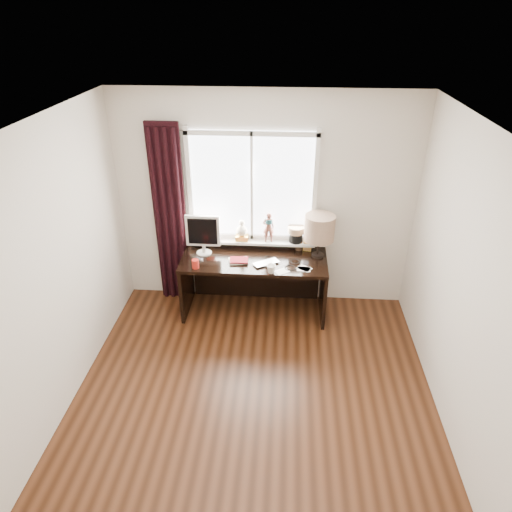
# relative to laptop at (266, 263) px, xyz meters

# --- Properties ---
(floor) EXTENTS (3.50, 4.00, 0.00)m
(floor) POSITION_rel_laptop_xyz_m (-0.05, -1.52, -0.76)
(floor) COLOR #4C2613
(floor) RESTS_ON ground
(ceiling) EXTENTS (3.50, 4.00, 0.00)m
(ceiling) POSITION_rel_laptop_xyz_m (-0.05, -1.52, 1.84)
(ceiling) COLOR white
(ceiling) RESTS_ON wall_back
(wall_back) EXTENTS (3.50, 0.00, 2.60)m
(wall_back) POSITION_rel_laptop_xyz_m (-0.05, 0.48, 0.54)
(wall_back) COLOR beige
(wall_back) RESTS_ON ground
(wall_left) EXTENTS (0.00, 4.00, 2.60)m
(wall_left) POSITION_rel_laptop_xyz_m (-1.80, -1.52, 0.54)
(wall_left) COLOR beige
(wall_left) RESTS_ON ground
(wall_right) EXTENTS (0.00, 4.00, 2.60)m
(wall_right) POSITION_rel_laptop_xyz_m (1.70, -1.52, 0.54)
(wall_right) COLOR beige
(wall_right) RESTS_ON ground
(laptop) EXTENTS (0.35, 0.32, 0.02)m
(laptop) POSITION_rel_laptop_xyz_m (0.00, 0.00, 0.00)
(laptop) COLOR silver
(laptop) RESTS_ON desk
(mug) EXTENTS (0.13, 0.12, 0.10)m
(mug) POSITION_rel_laptop_xyz_m (0.07, -0.19, 0.04)
(mug) COLOR white
(mug) RESTS_ON desk
(red_cup) EXTENTS (0.08, 0.08, 0.10)m
(red_cup) POSITION_rel_laptop_xyz_m (-0.79, -0.15, 0.04)
(red_cup) COLOR #9F1C13
(red_cup) RESTS_ON desk
(window) EXTENTS (1.52, 0.20, 1.40)m
(window) POSITION_rel_laptop_xyz_m (-0.17, 0.43, 0.55)
(window) COLOR white
(window) RESTS_ON ground
(curtain) EXTENTS (0.38, 0.09, 2.25)m
(curtain) POSITION_rel_laptop_xyz_m (-1.18, 0.39, 0.35)
(curtain) COLOR black
(curtain) RESTS_ON floor
(desk) EXTENTS (1.70, 0.70, 0.75)m
(desk) POSITION_rel_laptop_xyz_m (-0.15, 0.21, -0.26)
(desk) COLOR black
(desk) RESTS_ON floor
(monitor) EXTENTS (0.40, 0.18, 0.49)m
(monitor) POSITION_rel_laptop_xyz_m (-0.75, 0.20, 0.27)
(monitor) COLOR beige
(monitor) RESTS_ON desk
(notebook_stack) EXTENTS (0.25, 0.20, 0.03)m
(notebook_stack) POSITION_rel_laptop_xyz_m (-0.32, 0.03, 0.00)
(notebook_stack) COLOR beige
(notebook_stack) RESTS_ON desk
(brush_holder) EXTENTS (0.09, 0.09, 0.25)m
(brush_holder) POSITION_rel_laptop_xyz_m (0.37, 0.38, 0.05)
(brush_holder) COLOR black
(brush_holder) RESTS_ON desk
(icon_frame) EXTENTS (0.10, 0.04, 0.13)m
(icon_frame) POSITION_rel_laptop_xyz_m (0.47, 0.34, 0.05)
(icon_frame) COLOR gold
(icon_frame) RESTS_ON desk
(table_lamp) EXTENTS (0.35, 0.35, 0.52)m
(table_lamp) POSITION_rel_laptop_xyz_m (0.59, 0.23, 0.35)
(table_lamp) COLOR black
(table_lamp) RESTS_ON desk
(loose_papers) EXTENTS (0.44, 0.26, 0.00)m
(loose_papers) POSITION_rel_laptop_xyz_m (0.35, -0.11, -0.01)
(loose_papers) COLOR white
(loose_papers) RESTS_ON desk
(desk_cables) EXTENTS (0.45, 0.36, 0.01)m
(desk_cables) POSITION_rel_laptop_xyz_m (0.23, 0.02, -0.01)
(desk_cables) COLOR black
(desk_cables) RESTS_ON desk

